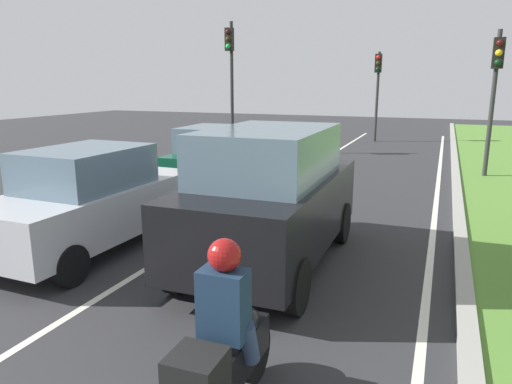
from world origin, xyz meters
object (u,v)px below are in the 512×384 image
car_suv_ahead (271,197)px  rider_person (225,302)px  traffic_light_far_median (378,80)px  motorcycle (224,371)px  traffic_light_overhead_left (231,66)px  car_sedan_left_lane (91,200)px  car_hatchback_far (215,158)px  traffic_light_near_right (495,79)px

car_suv_ahead → rider_person: 3.83m
traffic_light_far_median → motorcycle: bearing=-85.4°
rider_person → traffic_light_overhead_left: 16.74m
car_suv_ahead → car_sedan_left_lane: (-3.26, -0.44, -0.25)m
motorcycle → car_hatchback_far: bearing=116.1°
car_suv_ahead → rider_person: size_ratio=3.88×
car_suv_ahead → car_sedan_left_lane: car_suv_ahead is taller
traffic_light_near_right → traffic_light_overhead_left: (-9.74, 1.97, 0.56)m
traffic_light_near_right → motorcycle: bearing=-102.4°
rider_person → traffic_light_overhead_left: traffic_light_overhead_left is taller
car_suv_ahead → traffic_light_near_right: (3.83, 9.40, 1.89)m
car_suv_ahead → traffic_light_near_right: bearing=67.2°
rider_person → traffic_light_far_median: traffic_light_far_median is taller
rider_person → traffic_light_near_right: size_ratio=0.26×
motorcycle → car_suv_ahead: bearing=103.3°
motorcycle → rider_person: (-0.00, 0.05, 0.62)m
motorcycle → traffic_light_near_right: (2.88, 13.16, 2.49)m
traffic_light_overhead_left → traffic_light_far_median: traffic_light_overhead_left is taller
car_hatchback_far → traffic_light_far_median: (2.68, 12.87, 2.21)m
car_suv_ahead → motorcycle: 3.92m
traffic_light_near_right → traffic_light_overhead_left: size_ratio=0.84×
motorcycle → traffic_light_overhead_left: bearing=113.6°
car_sedan_left_lane → traffic_light_near_right: (7.09, 9.84, 2.14)m
car_sedan_left_lane → traffic_light_overhead_left: (-2.65, 11.81, 2.70)m
motorcycle → traffic_light_far_median: (-1.74, 21.57, 2.52)m
rider_person → car_sedan_left_lane: bearing=141.3°
traffic_light_overhead_left → motorcycle: bearing=-65.6°
car_sedan_left_lane → car_hatchback_far: (-0.21, 5.38, -0.04)m
car_sedan_left_lane → traffic_light_far_median: bearing=83.6°
car_sedan_left_lane → rider_person: car_sedan_left_lane is taller
motorcycle → rider_person: rider_person is taller
traffic_light_far_median → rider_person: bearing=-85.4°
car_suv_ahead → traffic_light_overhead_left: 13.05m
car_suv_ahead → car_hatchback_far: size_ratio=1.20×
motorcycle → traffic_light_overhead_left: size_ratio=0.35×
car_suv_ahead → car_hatchback_far: (-3.47, 4.94, -0.28)m
traffic_light_near_right → traffic_light_far_median: traffic_light_near_right is taller
car_hatchback_far → traffic_light_far_median: 13.33m
car_sedan_left_lane → car_hatchback_far: bearing=93.5°
traffic_light_overhead_left → car_suv_ahead: bearing=-62.5°
car_suv_ahead → traffic_light_far_median: bearing=91.9°
car_suv_ahead → motorcycle: car_suv_ahead is taller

